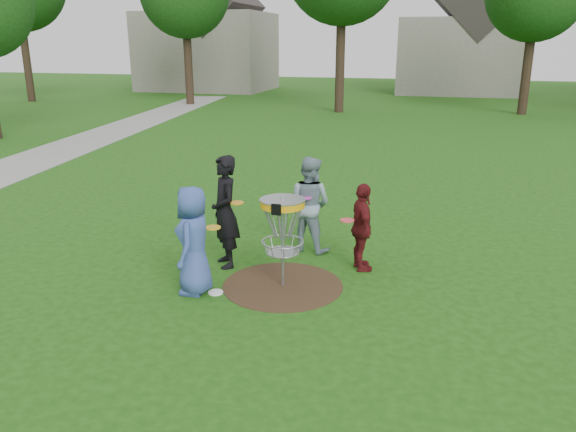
% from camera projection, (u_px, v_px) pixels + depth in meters
% --- Properties ---
extents(ground, '(100.00, 100.00, 0.00)m').
position_uv_depth(ground, '(283.00, 286.00, 8.38)').
color(ground, '#19470F').
rests_on(ground, ground).
extents(dirt_patch, '(1.80, 1.80, 0.01)m').
position_uv_depth(dirt_patch, '(283.00, 285.00, 8.38)').
color(dirt_patch, '#47331E').
rests_on(dirt_patch, ground).
extents(concrete_path, '(7.75, 39.92, 0.02)m').
position_uv_depth(concrete_path, '(53.00, 153.00, 18.24)').
color(concrete_path, '#9E9E99').
rests_on(concrete_path, ground).
extents(player_blue, '(0.59, 0.82, 1.58)m').
position_uv_depth(player_blue, '(194.00, 240.00, 7.95)').
color(player_blue, '#354E94').
rests_on(player_blue, ground).
extents(player_black, '(0.74, 0.79, 1.81)m').
position_uv_depth(player_black, '(225.00, 212.00, 8.89)').
color(player_black, black).
rests_on(player_black, ground).
extents(player_grey, '(0.94, 0.82, 1.65)m').
position_uv_depth(player_grey, '(309.00, 204.00, 9.61)').
color(player_grey, gray).
rests_on(player_grey, ground).
extents(player_maroon, '(0.63, 0.90, 1.41)m').
position_uv_depth(player_maroon, '(362.00, 227.00, 8.77)').
color(player_maroon, '#581416').
rests_on(player_maroon, ground).
extents(disc_on_grass, '(0.22, 0.22, 0.02)m').
position_uv_depth(disc_on_grass, '(216.00, 292.00, 8.13)').
color(disc_on_grass, white).
rests_on(disc_on_grass, ground).
extents(disc_golf_basket, '(0.66, 0.67, 1.38)m').
position_uv_depth(disc_golf_basket, '(283.00, 221.00, 8.08)').
color(disc_golf_basket, '#9EA0A5').
rests_on(disc_golf_basket, ground).
extents(held_discs, '(1.95, 1.95, 0.26)m').
position_uv_depth(held_discs, '(277.00, 211.00, 8.62)').
color(held_discs, gold).
rests_on(held_discs, ground).
extents(house_row, '(44.50, 10.65, 11.62)m').
position_uv_depth(house_row, '(490.00, 31.00, 36.44)').
color(house_row, gray).
rests_on(house_row, ground).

